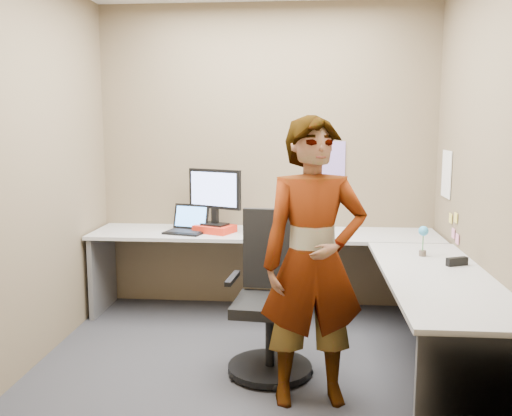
# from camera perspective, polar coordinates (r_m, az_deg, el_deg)

# --- Properties ---
(ground) EXTENTS (3.00, 3.00, 0.00)m
(ground) POSITION_cam_1_polar(r_m,az_deg,el_deg) (4.18, -0.23, -14.90)
(ground) COLOR #26272B
(ground) RESTS_ON ground
(wall_back) EXTENTS (3.00, 0.00, 3.00)m
(wall_back) POSITION_cam_1_polar(r_m,az_deg,el_deg) (5.14, 1.06, 5.05)
(wall_back) COLOR brown
(wall_back) RESTS_ON ground
(wall_right) EXTENTS (0.00, 2.70, 2.70)m
(wall_right) POSITION_cam_1_polar(r_m,az_deg,el_deg) (4.00, 21.71, 3.44)
(wall_right) COLOR brown
(wall_right) RESTS_ON ground
(wall_left) EXTENTS (0.00, 2.70, 2.70)m
(wall_left) POSITION_cam_1_polar(r_m,az_deg,el_deg) (4.25, -20.85, 3.76)
(wall_left) COLOR brown
(wall_left) RESTS_ON ground
(desk) EXTENTS (2.98, 2.58, 0.73)m
(desk) POSITION_cam_1_polar(r_m,az_deg,el_deg) (4.34, 6.00, -5.84)
(desk) COLOR #AFAFAF
(desk) RESTS_ON ground
(paper_ream) EXTENTS (0.38, 0.34, 0.06)m
(paper_ream) POSITION_cam_1_polar(r_m,az_deg,el_deg) (4.90, -4.14, -2.08)
(paper_ream) COLOR red
(paper_ream) RESTS_ON desk
(monitor) EXTENTS (0.48, 0.25, 0.48)m
(monitor) POSITION_cam_1_polar(r_m,az_deg,el_deg) (4.87, -4.16, 1.59)
(monitor) COLOR black
(monitor) RESTS_ON paper_ream
(laptop) EXTENTS (0.38, 0.35, 0.23)m
(laptop) POSITION_cam_1_polar(r_m,az_deg,el_deg) (4.93, -6.84, -1.74)
(laptop) COLOR black
(laptop) RESTS_ON desk
(trackball_mouse) EXTENTS (0.12, 0.08, 0.07)m
(trackball_mouse) POSITION_cam_1_polar(r_m,az_deg,el_deg) (4.87, -0.05, -2.20)
(trackball_mouse) COLOR #B7B7BC
(trackball_mouse) RESTS_ON desk
(origami) EXTENTS (0.10, 0.10, 0.06)m
(origami) POSITION_cam_1_polar(r_m,az_deg,el_deg) (4.82, 3.22, -2.26)
(origami) COLOR white
(origami) RESTS_ON desk
(stapler) EXTENTS (0.15, 0.10, 0.05)m
(stapler) POSITION_cam_1_polar(r_m,az_deg,el_deg) (4.00, 19.46, -5.07)
(stapler) COLOR black
(stapler) RESTS_ON desk
(flower) EXTENTS (0.07, 0.07, 0.22)m
(flower) POSITION_cam_1_polar(r_m,az_deg,el_deg) (4.18, 16.38, -2.72)
(flower) COLOR brown
(flower) RESTS_ON desk
(calendar_purple) EXTENTS (0.30, 0.01, 0.40)m
(calendar_purple) POSITION_cam_1_polar(r_m,az_deg,el_deg) (5.12, 7.22, 4.41)
(calendar_purple) COLOR #846BB7
(calendar_purple) RESTS_ON wall_back
(calendar_white) EXTENTS (0.01, 0.28, 0.38)m
(calendar_white) POSITION_cam_1_polar(r_m,az_deg,el_deg) (4.87, 18.51, 3.24)
(calendar_white) COLOR white
(calendar_white) RESTS_ON wall_right
(sticky_note_a) EXTENTS (0.01, 0.07, 0.07)m
(sticky_note_a) POSITION_cam_1_polar(r_m,az_deg,el_deg) (4.57, 19.35, -0.92)
(sticky_note_a) COLOR #F2E059
(sticky_note_a) RESTS_ON wall_right
(sticky_note_b) EXTENTS (0.01, 0.07, 0.07)m
(sticky_note_b) POSITION_cam_1_polar(r_m,az_deg,el_deg) (4.64, 19.12, -2.40)
(sticky_note_b) COLOR pink
(sticky_note_b) RESTS_ON wall_right
(sticky_note_c) EXTENTS (0.01, 0.07, 0.07)m
(sticky_note_c) POSITION_cam_1_polar(r_m,az_deg,el_deg) (4.53, 19.48, -2.94)
(sticky_note_c) COLOR pink
(sticky_note_c) RESTS_ON wall_right
(sticky_note_d) EXTENTS (0.01, 0.07, 0.07)m
(sticky_note_d) POSITION_cam_1_polar(r_m,az_deg,el_deg) (4.72, 18.89, -0.98)
(sticky_note_d) COLOR #F2E059
(sticky_note_d) RESTS_ON wall_right
(office_chair) EXTENTS (0.57, 0.56, 1.06)m
(office_chair) POSITION_cam_1_polar(r_m,az_deg,el_deg) (3.87, 1.56, -9.96)
(office_chair) COLOR black
(office_chair) RESTS_ON ground
(person) EXTENTS (0.68, 0.51, 1.71)m
(person) POSITION_cam_1_polar(r_m,az_deg,el_deg) (3.37, 5.77, -5.44)
(person) COLOR #999399
(person) RESTS_ON ground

